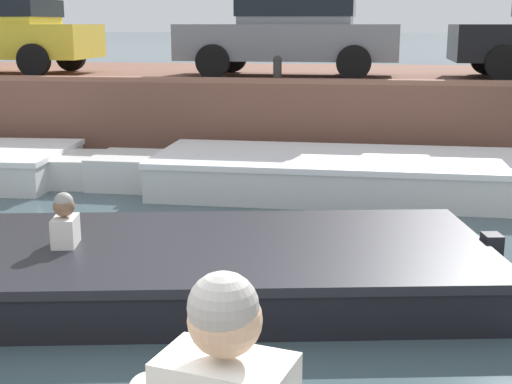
{
  "coord_description": "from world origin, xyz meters",
  "views": [
    {
      "loc": [
        1.12,
        -2.08,
        2.38
      ],
      "look_at": [
        0.37,
        3.31,
        1.09
      ],
      "focal_mm": 50.0,
      "sensor_mm": 36.0,
      "label": 1
    }
  ],
  "objects_px": {
    "car_left_inner_grey": "(292,30)",
    "mooring_bollard_mid": "(277,68)",
    "motorboat_passing": "(133,268)",
    "boat_moored_central_white": "(321,174)"
  },
  "relations": [
    {
      "from": "car_left_inner_grey",
      "to": "mooring_bollard_mid",
      "type": "height_order",
      "value": "car_left_inner_grey"
    },
    {
      "from": "motorboat_passing",
      "to": "boat_moored_central_white",
      "type": "bearing_deg",
      "value": 70.38
    },
    {
      "from": "boat_moored_central_white",
      "to": "car_left_inner_grey",
      "type": "height_order",
      "value": "car_left_inner_grey"
    },
    {
      "from": "car_left_inner_grey",
      "to": "boat_moored_central_white",
      "type": "bearing_deg",
      "value": -77.31
    },
    {
      "from": "motorboat_passing",
      "to": "car_left_inner_grey",
      "type": "relative_size",
      "value": 1.78
    },
    {
      "from": "car_left_inner_grey",
      "to": "motorboat_passing",
      "type": "bearing_deg",
      "value": -95.64
    },
    {
      "from": "boat_moored_central_white",
      "to": "car_left_inner_grey",
      "type": "bearing_deg",
      "value": 102.69
    },
    {
      "from": "boat_moored_central_white",
      "to": "mooring_bollard_mid",
      "type": "bearing_deg",
      "value": 115.57
    },
    {
      "from": "motorboat_passing",
      "to": "car_left_inner_grey",
      "type": "bearing_deg",
      "value": 84.36
    },
    {
      "from": "motorboat_passing",
      "to": "mooring_bollard_mid",
      "type": "relative_size",
      "value": 16.09
    }
  ]
}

